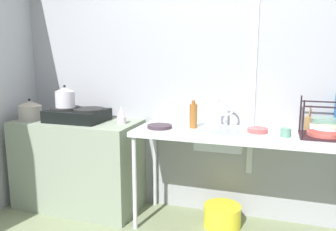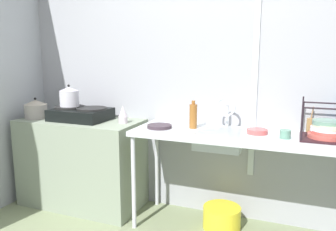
# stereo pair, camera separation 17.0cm
# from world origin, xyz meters

# --- Properties ---
(wall_back) EXTENTS (4.55, 0.10, 2.76)m
(wall_back) POSITION_xyz_m (0.00, 1.48, 1.38)
(wall_back) COLOR #9A9DA4
(wall_back) RESTS_ON ground
(wall_metal_strip) EXTENTS (0.05, 0.01, 2.21)m
(wall_metal_strip) POSITION_xyz_m (0.36, 1.42, 1.52)
(wall_metal_strip) COLOR silver
(counter_concrete) EXTENTS (1.16, 0.56, 0.84)m
(counter_concrete) POSITION_xyz_m (-1.21, 1.15, 0.42)
(counter_concrete) COLOR gray
(counter_concrete) RESTS_ON ground
(counter_sink) EXTENTS (1.73, 0.56, 0.84)m
(counter_sink) POSITION_xyz_m (0.30, 1.15, 0.78)
(counter_sink) COLOR silver
(counter_sink) RESTS_ON ground
(stove) EXTENTS (0.53, 0.39, 0.12)m
(stove) POSITION_xyz_m (-1.20, 1.15, 0.90)
(stove) COLOR black
(stove) RESTS_ON counter_concrete
(pot_on_left_burner) EXTENTS (0.18, 0.18, 0.21)m
(pot_on_left_burner) POSITION_xyz_m (-1.32, 1.15, 1.06)
(pot_on_left_burner) COLOR silver
(pot_on_left_burner) RESTS_ON stove
(pot_beside_stove) EXTENTS (0.22, 0.22, 0.20)m
(pot_beside_stove) POSITION_xyz_m (-1.66, 1.06, 0.93)
(pot_beside_stove) COLOR #A7A29B
(pot_beside_stove) RESTS_ON counter_concrete
(percolator) EXTENTS (0.08, 0.08, 0.16)m
(percolator) POSITION_xyz_m (-0.75, 1.16, 0.92)
(percolator) COLOR silver
(percolator) RESTS_ON counter_concrete
(sink_basin) EXTENTS (0.36, 0.37, 0.13)m
(sink_basin) POSITION_xyz_m (0.14, 1.14, 0.78)
(sink_basin) COLOR silver
(sink_basin) RESTS_ON counter_sink
(faucet) EXTENTS (0.17, 0.09, 0.27)m
(faucet) POSITION_xyz_m (0.15, 1.29, 1.01)
(faucet) COLOR silver
(faucet) RESTS_ON counter_sink
(frying_pan) EXTENTS (0.21, 0.21, 0.03)m
(frying_pan) POSITION_xyz_m (-0.37, 1.09, 0.85)
(frying_pan) COLOR #382C34
(frying_pan) RESTS_ON counter_sink
(dish_rack) EXTENTS (0.37, 0.32, 0.29)m
(dish_rack) POSITION_xyz_m (0.91, 1.18, 0.91)
(dish_rack) COLOR black
(dish_rack) RESTS_ON counter_sink
(cup_by_rack) EXTENTS (0.08, 0.08, 0.06)m
(cup_by_rack) POSITION_xyz_m (0.63, 1.10, 0.87)
(cup_by_rack) COLOR slate
(cup_by_rack) RESTS_ON counter_sink
(small_bowl_on_drainboard) EXTENTS (0.16, 0.16, 0.04)m
(small_bowl_on_drainboard) POSITION_xyz_m (0.42, 1.18, 0.86)
(small_bowl_on_drainboard) COLOR #C44F4E
(small_bowl_on_drainboard) RESTS_ON counter_sink
(bottle_by_sink) EXTENTS (0.06, 0.06, 0.23)m
(bottle_by_sink) POSITION_xyz_m (-0.10, 1.19, 0.95)
(bottle_by_sink) COLOR brown
(bottle_by_sink) RESTS_ON counter_sink
(utensil_jar) EXTENTS (0.06, 0.06, 0.21)m
(utensil_jar) POSITION_xyz_m (0.81, 1.38, 0.90)
(utensil_jar) COLOR olive
(utensil_jar) RESTS_ON counter_sink
(bucket_on_floor) EXTENTS (0.32, 0.32, 0.19)m
(bucket_on_floor) POSITION_xyz_m (0.17, 1.18, 0.09)
(bucket_on_floor) COLOR yellow
(bucket_on_floor) RESTS_ON ground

